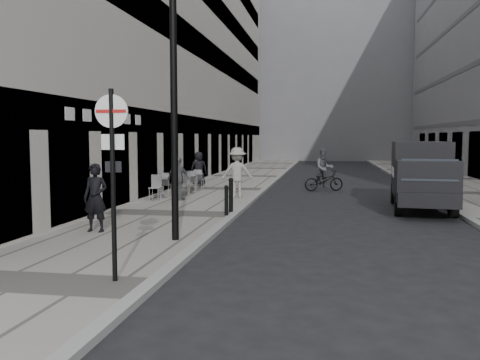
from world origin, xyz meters
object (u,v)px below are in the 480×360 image
object	(u,v)px
sign_post	(113,159)
cyclist	(324,174)
lamppost	(174,87)
panel_van	(421,172)
walking_man	(96,198)

from	to	relation	value
sign_post	cyclist	world-z (taller)	sign_post
lamppost	sign_post	bearing A→B (deg)	-90.00
panel_van	cyclist	distance (m)	6.41
walking_man	cyclist	distance (m)	13.01
sign_post	panel_van	xyz separation A→B (m)	(6.61, 10.33, -0.83)
panel_van	lamppost	bearing A→B (deg)	-128.78
lamppost	walking_man	bearing A→B (deg)	164.36
walking_man	panel_van	xyz separation A→B (m)	(8.86, 6.31, 0.33)
sign_post	panel_van	size ratio (longest dim) A/B	0.62
lamppost	panel_van	world-z (taller)	lamppost
walking_man	lamppost	xyz separation A→B (m)	(2.24, -0.63, 2.63)
walking_man	sign_post	size ratio (longest dim) A/B	0.55
panel_van	walking_man	bearing A→B (deg)	-139.69
panel_van	cyclist	xyz separation A→B (m)	(-3.31, 5.46, -0.54)
sign_post	lamppost	xyz separation A→B (m)	(0.00, 3.39, 1.47)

